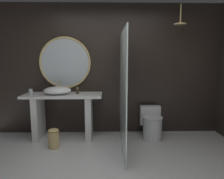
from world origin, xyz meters
TOP-DOWN VIEW (x-y plane):
  - back_wall_panel at (0.00, 1.90)m, footprint 4.80×0.10m
  - vanity_counter at (-0.83, 1.54)m, footprint 1.47×0.58m
  - vessel_sink at (-0.93, 1.51)m, footprint 0.51×0.42m
  - tumbler_cup at (-1.44, 1.53)m, footprint 0.07×0.07m
  - soap_dispenser at (-0.56, 1.54)m, footprint 0.06×0.06m
  - round_wall_mirror at (-0.83, 1.81)m, footprint 1.03×0.04m
  - shower_glass_panel at (0.26, 1.08)m, footprint 0.02×1.54m
  - rain_shower_head at (1.33, 1.51)m, footprint 0.23×0.23m
  - toilet at (0.86, 1.49)m, footprint 0.40×0.53m
  - waste_bin at (-0.92, 1.08)m, footprint 0.19×0.19m

SIDE VIEW (x-z plane):
  - waste_bin at x=-0.92m, z-range 0.00..0.34m
  - toilet at x=0.86m, z-range -0.02..0.57m
  - vanity_counter at x=-0.83m, z-range 0.10..0.97m
  - tumbler_cup at x=-1.44m, z-range 0.86..0.97m
  - soap_dispenser at x=-0.56m, z-range 0.86..0.98m
  - vessel_sink at x=-0.93m, z-range 0.82..1.05m
  - shower_glass_panel at x=0.26m, z-range 0.00..1.97m
  - back_wall_panel at x=0.00m, z-range 0.00..2.60m
  - round_wall_mirror at x=-0.83m, z-range 0.93..1.96m
  - rain_shower_head at x=1.33m, z-range 1.99..2.36m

